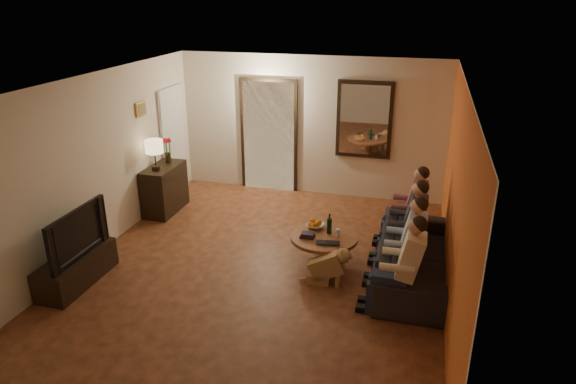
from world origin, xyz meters
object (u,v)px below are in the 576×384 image
(table_lamp, at_px, (155,155))
(tv, at_px, (71,233))
(person_b, at_px, (407,247))
(coffee_table, at_px, (324,250))
(person_c, at_px, (409,227))
(dog, at_px, (326,265))
(dresser, at_px, (165,189))
(wine_bottle, at_px, (329,223))
(person_a, at_px, (404,270))
(laptop, at_px, (327,245))
(bowl, at_px, (315,226))
(person_d, at_px, (411,211))
(sofa, at_px, (414,256))
(tv_stand, at_px, (77,269))

(table_lamp, xyz_separation_m, tv, (0.00, -2.28, -0.36))
(person_b, xyz_separation_m, coffee_table, (-1.14, 0.34, -0.38))
(person_b, height_order, person_c, same)
(table_lamp, height_order, dog, table_lamp)
(person_c, height_order, dog, person_c)
(dresser, distance_m, wine_bottle, 3.31)
(person_a, xyz_separation_m, dog, (-1.01, 0.43, -0.32))
(coffee_table, bearing_deg, person_b, -16.50)
(person_c, bearing_deg, wine_bottle, -171.55)
(dresser, xyz_separation_m, laptop, (3.18, -1.43, 0.05))
(person_a, height_order, dog, person_a)
(tv, relative_size, person_a, 0.96)
(dresser, distance_m, table_lamp, 0.72)
(tv, distance_m, wine_bottle, 3.45)
(coffee_table, bearing_deg, person_c, 12.94)
(dresser, height_order, bowl, dresser)
(person_d, bearing_deg, dog, -126.29)
(sofa, xyz_separation_m, laptop, (-1.14, -0.24, 0.13))
(dresser, bearing_deg, wine_bottle, -18.57)
(dresser, relative_size, person_a, 0.78)
(tv, relative_size, coffee_table, 1.21)
(tv, height_order, person_c, person_c)
(coffee_table, height_order, laptop, laptop)
(tv, bearing_deg, dog, -75.43)
(dresser, bearing_deg, coffee_table, -20.49)
(person_b, xyz_separation_m, person_c, (0.00, 0.60, 0.00))
(person_b, bearing_deg, wine_bottle, 158.13)
(tv_stand, bearing_deg, person_b, 13.44)
(dresser, distance_m, coffee_table, 3.30)
(coffee_table, bearing_deg, bowl, 129.29)
(person_d, bearing_deg, person_b, -90.00)
(table_lamp, xyz_separation_m, sofa, (4.32, -0.97, -0.77))
(person_a, height_order, wine_bottle, person_a)
(person_b, distance_m, bowl, 1.44)
(tv_stand, height_order, person_d, person_d)
(person_c, height_order, wine_bottle, person_c)
(person_a, height_order, coffee_table, person_a)
(table_lamp, relative_size, dog, 0.96)
(person_d, height_order, laptop, person_d)
(person_b, relative_size, dog, 2.14)
(sofa, distance_m, person_b, 0.42)
(tv, relative_size, laptop, 3.49)
(tv, height_order, wine_bottle, tv)
(dresser, xyz_separation_m, wine_bottle, (3.13, -1.05, 0.19))
(tv, xyz_separation_m, person_d, (4.22, 2.21, -0.14))
(tv, height_order, sofa, tv)
(dresser, relative_size, person_b, 0.78)
(tv_stand, distance_m, person_c, 4.54)
(coffee_table, xyz_separation_m, wine_bottle, (0.05, 0.10, 0.38))
(laptop, bearing_deg, person_c, 19.37)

